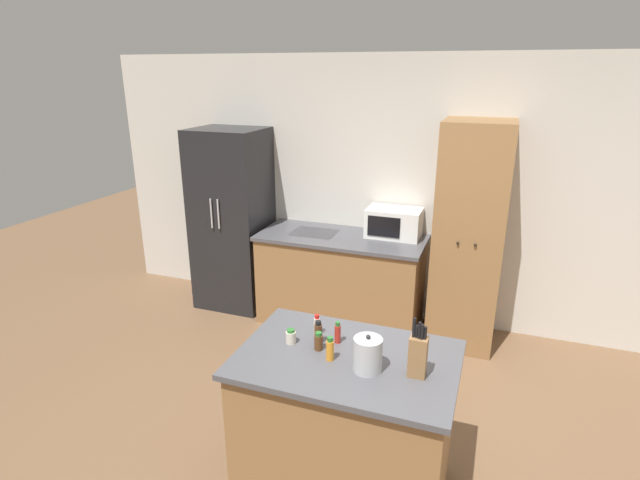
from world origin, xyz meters
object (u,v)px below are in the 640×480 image
Objects in this scene: spice_bottle_tall_dark at (319,342)px; spice_bottle_orange_cap at (338,333)px; spice_bottle_short_red at (318,333)px; spice_bottle_pale_salt at (330,349)px; microwave at (394,223)px; spice_bottle_amber_oil at (317,325)px; refrigerator at (232,220)px; knife_block at (418,355)px; kettle at (368,354)px; spice_bottle_green_herb at (291,337)px; pantry_cabinet at (469,237)px.

spice_bottle_tall_dark is 0.14m from spice_bottle_orange_cap.
spice_bottle_short_red is at bearing -156.77° from spice_bottle_orange_cap.
spice_bottle_pale_salt reaches higher than spice_bottle_tall_dark.
spice_bottle_short_red reaches higher than spice_bottle_pale_salt.
microwave reaches higher than spice_bottle_short_red.
spice_bottle_amber_oil is at bearing 161.08° from spice_bottle_orange_cap.
refrigerator reaches higher than knife_block.
spice_bottle_tall_dark is 0.52× the size of kettle.
kettle reaches higher than spice_bottle_pale_salt.
spice_bottle_amber_oil is (-0.07, 0.16, 0.01)m from spice_bottle_tall_dark.
refrigerator is at bearing 130.48° from spice_bottle_short_red.
spice_bottle_tall_dark is at bearing -50.00° from refrigerator.
spice_bottle_green_herb is at bearing 175.69° from spice_bottle_tall_dark.
kettle is (0.49, -0.12, 0.05)m from spice_bottle_green_herb.
spice_bottle_pale_salt reaches higher than spice_bottle_orange_cap.
refrigerator reaches higher than spice_bottle_green_herb.
spice_bottle_green_herb is (-0.18, 0.01, -0.01)m from spice_bottle_tall_dark.
pantry_cabinet is at bearing 75.25° from spice_bottle_pale_salt.
microwave is at bearing 91.15° from spice_bottle_tall_dark.
spice_bottle_tall_dark is 0.07m from spice_bottle_short_red.
spice_bottle_orange_cap is 0.63× the size of kettle.
pantry_cabinet is 3.99× the size of microwave.
pantry_cabinet is at bearing 87.50° from knife_block.
pantry_cabinet is 9.66× the size of kettle.
pantry_cabinet reaches higher than microwave.
spice_bottle_amber_oil is 0.29m from spice_bottle_pale_salt.
spice_bottle_orange_cap is (-0.49, 0.17, -0.06)m from knife_block.
spice_bottle_orange_cap is (1.82, -1.96, 0.04)m from refrigerator.
spice_bottle_green_herb is 0.29m from spice_bottle_pale_salt.
refrigerator is at bearing -179.79° from pantry_cabinet.
spice_bottle_green_herb is at bearing -160.74° from spice_bottle_short_red.
pantry_cabinet is 2.23m from spice_bottle_green_herb.
kettle reaches higher than spice_bottle_orange_cap.
knife_block is 0.68m from spice_bottle_amber_oil.
spice_bottle_short_red is 1.11× the size of spice_bottle_amber_oil.
spice_bottle_tall_dark is 0.18m from spice_bottle_amber_oil.
spice_bottle_short_red is at bearing 19.26° from spice_bottle_green_herb.
spice_bottle_tall_dark is (-0.66, -2.08, -0.05)m from pantry_cabinet.
kettle is (0.22, -0.03, 0.03)m from spice_bottle_pale_salt.
spice_bottle_amber_oil is (-0.03, -2.04, -0.06)m from microwave.
kettle is at bearing -46.65° from refrigerator.
spice_bottle_orange_cap reaches higher than spice_bottle_amber_oil.
kettle is (0.34, -0.17, 0.03)m from spice_bottle_short_red.
spice_bottle_short_red is (0.02, -2.14, -0.06)m from microwave.
spice_bottle_tall_dark is at bearing -124.94° from spice_bottle_orange_cap.
refrigerator is at bearing 132.81° from spice_bottle_orange_cap.
pantry_cabinet reaches higher than spice_bottle_short_red.
kettle is (0.39, -0.27, 0.03)m from spice_bottle_amber_oil.
pantry_cabinet is at bearing 0.21° from refrigerator.
knife_block reaches higher than kettle.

